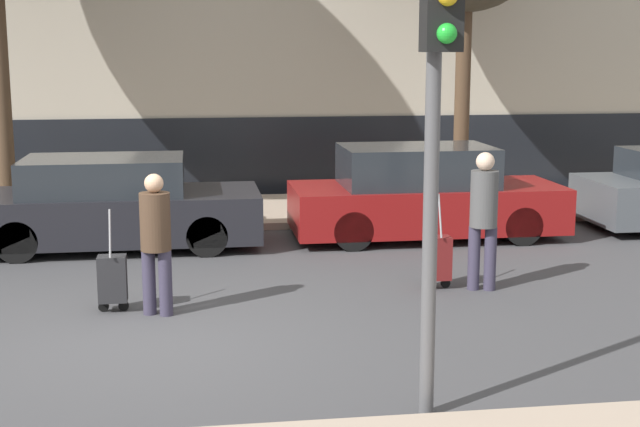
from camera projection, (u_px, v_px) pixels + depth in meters
ground_plane at (153, 340)px, 9.18m from camera, size 80.00×80.00×0.00m
sidewalk_far at (168, 213)px, 15.99m from camera, size 28.00×3.00×0.12m
parked_car_1 at (114, 205)px, 13.38m from camera, size 4.27×1.78×1.37m
parked_car_2 at (423, 195)px, 14.09m from camera, size 4.25×1.73×1.47m
pedestrian_left at (156, 236)px, 9.91m from camera, size 0.34×0.34×1.61m
trolley_left at (112, 279)px, 10.13m from camera, size 0.34×0.29×1.19m
pedestrian_right at (484, 212)px, 10.95m from camera, size 0.34×0.34×1.73m
trolley_right at (437, 258)px, 11.12m from camera, size 0.34×0.29×1.20m
traffic_light at (437, 88)px, 6.73m from camera, size 0.28×0.47×3.73m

